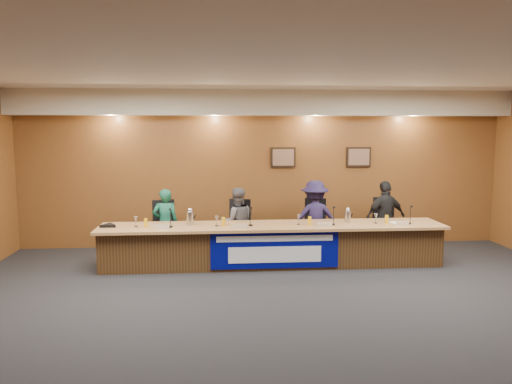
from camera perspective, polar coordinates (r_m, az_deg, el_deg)
floor at (r=6.83m, az=4.16°, el=-13.70°), size 10.00×10.00×0.00m
ceiling at (r=6.42m, az=4.43°, el=14.03°), size 10.00×8.00×0.04m
wall_back at (r=10.38m, az=0.90°, el=2.60°), size 10.00×0.04×3.20m
soffit at (r=10.11m, az=1.05°, el=10.13°), size 10.00×0.50×0.50m
dais_body at (r=9.00m, az=1.86°, el=-6.18°), size 6.00×0.80×0.70m
dais_top at (r=8.88m, az=1.90°, el=-3.90°), size 6.10×0.95×0.05m
banner at (r=8.60m, az=2.17°, el=-6.62°), size 2.20×0.02×0.65m
banner_text_upper at (r=8.54m, az=2.19°, el=-5.34°), size 2.00×0.01×0.10m
banner_text_lower at (r=8.60m, az=2.18°, el=-7.16°), size 1.60×0.01×0.28m
wall_photo_left at (r=10.38m, az=3.12°, el=3.98°), size 0.52×0.04×0.42m
wall_photo_right at (r=10.71m, az=11.65°, el=3.94°), size 0.52×0.04×0.42m
panelist_a at (r=9.56m, az=-10.32°, el=-3.58°), size 0.51×0.36×1.33m
panelist_b at (r=9.52m, az=-2.19°, el=-3.49°), size 0.70×0.58×1.33m
panelist_c at (r=9.69m, az=6.72°, el=-2.97°), size 0.96×0.58×1.46m
panelist_d at (r=10.05m, az=14.56°, el=-2.85°), size 0.90×0.53×1.44m
office_chair_a at (r=9.70m, az=-10.24°, el=-4.53°), size 0.60×0.60×0.08m
office_chair_b at (r=9.66m, az=-2.21°, el=-4.47°), size 0.61×0.61×0.08m
office_chair_c at (r=9.83m, az=6.58°, el=-4.30°), size 0.61×0.61×0.08m
office_chair_d at (r=10.19m, az=14.33°, el=-4.07°), size 0.60×0.60×0.08m
nameplate_a at (r=8.61m, az=-10.74°, el=-3.89°), size 0.24×0.08×0.10m
microphone_a at (r=8.75m, az=-9.71°, el=-3.93°), size 0.07×0.07×0.02m
juice_glass_a at (r=8.82m, az=-12.49°, el=-3.47°), size 0.06×0.06×0.15m
water_glass_a at (r=8.89m, az=-13.57°, el=-3.32°), size 0.08×0.08×0.18m
nameplate_b at (r=8.54m, az=-1.78°, el=-3.86°), size 0.24×0.08×0.10m
microphone_b at (r=8.76m, az=-0.61°, el=-3.81°), size 0.07×0.07×0.02m
juice_glass_b at (r=8.77m, az=-3.74°, el=-3.39°), size 0.06×0.06×0.15m
water_glass_b at (r=8.74m, az=-4.50°, el=-3.33°), size 0.08×0.08×0.18m
nameplate_c at (r=8.79m, az=7.97°, el=-3.61°), size 0.24×0.08×0.10m
microphone_c at (r=8.94m, az=8.77°, el=-3.67°), size 0.07×0.07×0.02m
juice_glass_c at (r=8.87m, az=6.15°, el=-3.28°), size 0.06×0.06×0.15m
water_glass_c at (r=8.88m, az=4.90°, el=-3.16°), size 0.08×0.08×0.18m
nameplate_d at (r=9.18m, az=16.38°, el=-3.38°), size 0.24×0.08×0.10m
microphone_d at (r=9.35m, az=17.09°, el=-3.43°), size 0.07×0.07×0.02m
juice_glass_d at (r=9.26m, az=14.70°, el=-3.04°), size 0.06×0.06×0.15m
water_glass_d at (r=9.21m, az=13.52°, el=-2.96°), size 0.08×0.08×0.18m
carafe_left at (r=8.86m, az=-7.55°, el=-3.02°), size 0.13×0.13×0.24m
carafe_right at (r=9.17m, az=10.44°, el=-2.80°), size 0.11×0.11×0.22m
speakerphone at (r=9.02m, az=-16.50°, el=-3.69°), size 0.32×0.32×0.05m
paper_stack at (r=9.36m, az=15.90°, el=-3.42°), size 0.26×0.33×0.01m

